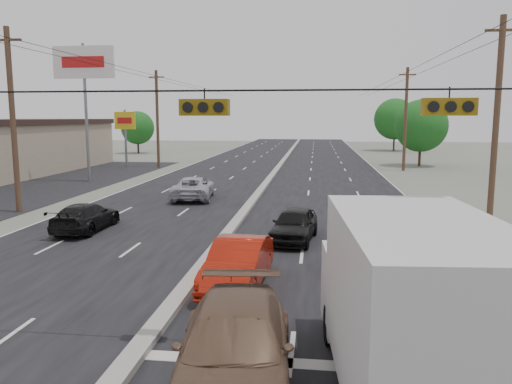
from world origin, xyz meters
TOP-DOWN VIEW (x-y plane):
  - ground at (0.00, 0.00)m, footprint 200.00×200.00m
  - road_surface at (0.00, 30.00)m, footprint 20.00×160.00m
  - center_median at (0.00, 30.00)m, footprint 0.50×160.00m
  - parking_lot at (-17.00, 25.00)m, footprint 10.00×42.00m
  - utility_pole_left_b at (-12.50, 15.00)m, footprint 1.60×0.30m
  - utility_pole_left_c at (-12.50, 40.00)m, footprint 1.60×0.30m
  - utility_pole_right_b at (12.50, 15.00)m, footprint 1.60×0.30m
  - utility_pole_right_c at (12.50, 40.00)m, footprint 1.60×0.30m
  - traffic_signals at (1.40, 0.00)m, footprint 25.00×0.30m
  - pole_sign_billboard at (-14.50, 28.00)m, footprint 5.00×0.25m
  - pole_sign_far at (-16.00, 40.00)m, footprint 2.20×0.25m
  - tree_left_far at (-22.00, 60.00)m, footprint 4.80×4.80m
  - tree_right_mid at (15.00, 45.00)m, footprint 5.60×5.60m
  - tree_right_far at (16.00, 70.00)m, footprint 6.40×6.40m
  - box_truck at (5.55, -1.79)m, footprint 3.00×7.27m
  - tan_sedan at (2.37, -1.55)m, footprint 2.75×5.68m
  - red_sedan at (1.53, 4.29)m, footprint 1.84×4.54m
  - queue_car_a at (3.00, 10.31)m, footprint 2.19×4.33m
  - queue_car_b at (5.65, 6.98)m, footprint 1.59×3.95m
  - queue_car_d at (7.26, 6.57)m, footprint 2.28×5.02m
  - queue_car_e at (7.54, 13.37)m, footprint 1.93×4.10m
  - oncoming_near at (-6.70, 11.07)m, footprint 1.86×4.48m
  - oncoming_far at (-3.94, 20.57)m, footprint 3.01×5.45m

SIDE VIEW (x-z plane):
  - ground at x=0.00m, z-range 0.00..0.00m
  - road_surface at x=0.00m, z-range -0.01..0.01m
  - parking_lot at x=-17.00m, z-range -0.01..0.01m
  - center_median at x=0.00m, z-range 0.00..0.20m
  - queue_car_b at x=5.65m, z-range 0.00..1.28m
  - oncoming_near at x=-6.70m, z-range 0.00..1.29m
  - queue_car_e at x=7.54m, z-range 0.00..1.36m
  - queue_car_a at x=3.00m, z-range 0.00..1.42m
  - queue_car_d at x=7.26m, z-range 0.00..1.43m
  - oncoming_far at x=-3.94m, z-range 0.00..1.44m
  - red_sedan at x=1.53m, z-range 0.00..1.46m
  - tan_sedan at x=2.37m, z-range 0.00..1.59m
  - box_truck at x=5.55m, z-range 0.05..3.66m
  - tree_left_far at x=-22.00m, z-range 0.66..6.78m
  - tree_right_mid at x=15.00m, z-range 0.77..7.91m
  - pole_sign_far at x=-16.00m, z-range 1.41..7.41m
  - tree_right_far at x=16.00m, z-range 0.88..9.04m
  - utility_pole_left_b at x=-12.50m, z-range 0.11..10.11m
  - utility_pole_left_c at x=-12.50m, z-range 0.11..10.11m
  - utility_pole_right_b at x=12.50m, z-range 0.11..10.11m
  - utility_pole_right_c at x=12.50m, z-range 0.11..10.11m
  - traffic_signals at x=1.40m, z-range 5.22..5.77m
  - pole_sign_billboard at x=-14.50m, z-range 3.37..14.37m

